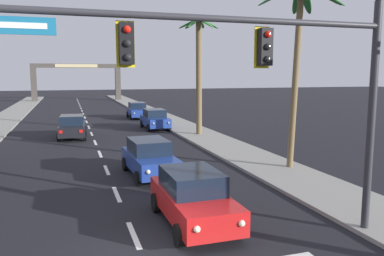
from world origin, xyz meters
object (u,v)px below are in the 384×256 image
at_px(sedan_third_in_queue, 149,157).
at_px(town_gateway_arch, 77,77).
at_px(sedan_parked_nearest_kerb, 155,119).
at_px(palm_right_second, 300,23).
at_px(sedan_parked_mid_kerb, 137,110).
at_px(sedan_oncoming_far, 72,126).
at_px(palm_right_third, 199,59).
at_px(traffic_signal_mast, 269,69).
at_px(sedan_lead_at_stop_bar, 193,197).

distance_m(sedan_third_in_queue, town_gateway_arch, 53.05).
distance_m(sedan_parked_nearest_kerb, town_gateway_arch, 38.51).
bearing_deg(palm_right_second, sedan_parked_mid_kerb, 98.32).
bearing_deg(sedan_oncoming_far, palm_right_third, -11.22).
height_order(palm_right_second, town_gateway_arch, palm_right_second).
xyz_separation_m(sedan_parked_nearest_kerb, palm_right_third, (2.37, -4.60, 4.86)).
bearing_deg(palm_right_third, sedan_third_in_queue, -119.77).
bearing_deg(palm_right_second, sedan_third_in_queue, 172.09).
height_order(sedan_parked_nearest_kerb, sedan_parked_mid_kerb, same).
distance_m(sedan_oncoming_far, palm_right_second, 17.73).
distance_m(sedan_parked_nearest_kerb, sedan_parked_mid_kerb, 8.37).
relative_size(sedan_oncoming_far, palm_right_third, 0.51).
height_order(sedan_oncoming_far, sedan_parked_nearest_kerb, same).
xyz_separation_m(sedan_oncoming_far, sedan_parked_mid_kerb, (6.70, 11.16, 0.00)).
bearing_deg(sedan_oncoming_far, sedan_parked_nearest_kerb, 22.45).
xyz_separation_m(sedan_parked_mid_kerb, palm_right_second, (3.55, -24.26, 6.12)).
height_order(sedan_parked_nearest_kerb, palm_right_third, palm_right_third).
relative_size(traffic_signal_mast, sedan_third_in_queue, 2.32).
bearing_deg(sedan_parked_nearest_kerb, sedan_lead_at_stop_bar, -99.24).
height_order(traffic_signal_mast, sedan_lead_at_stop_bar, traffic_signal_mast).
bearing_deg(sedan_third_in_queue, palm_right_third, 60.23).
distance_m(traffic_signal_mast, palm_right_second, 9.43).
bearing_deg(palm_right_third, town_gateway_arch, 100.23).
xyz_separation_m(sedan_parked_nearest_kerb, town_gateway_arch, (-5.32, 38.00, 3.32)).
distance_m(sedan_lead_at_stop_bar, sedan_parked_nearest_kerb, 21.26).
relative_size(palm_right_second, palm_right_third, 1.03).
bearing_deg(palm_right_third, sedan_parked_mid_kerb, 100.55).
xyz_separation_m(sedan_lead_at_stop_bar, sedan_third_in_queue, (-0.12, 6.07, 0.00)).
relative_size(sedan_parked_mid_kerb, town_gateway_arch, 0.30).
bearing_deg(sedan_parked_nearest_kerb, sedan_third_in_queue, -103.34).
height_order(sedan_lead_at_stop_bar, palm_right_second, palm_right_second).
relative_size(sedan_parked_nearest_kerb, palm_right_second, 0.49).
relative_size(sedan_lead_at_stop_bar, sedan_oncoming_far, 0.99).
distance_m(sedan_lead_at_stop_bar, sedan_parked_mid_kerb, 29.55).
distance_m(sedan_parked_mid_kerb, palm_right_third, 14.06).
bearing_deg(sedan_third_in_queue, sedan_oncoming_far, 104.85).
bearing_deg(town_gateway_arch, sedan_parked_mid_kerb, -79.91).
xyz_separation_m(sedan_lead_at_stop_bar, palm_right_third, (5.78, 16.39, 4.86)).
distance_m(sedan_third_in_queue, palm_right_second, 9.38).
xyz_separation_m(sedan_third_in_queue, sedan_parked_nearest_kerb, (3.54, 14.92, 0.00)).
bearing_deg(traffic_signal_mast, sedan_lead_at_stop_bar, 121.32).
height_order(sedan_third_in_queue, sedan_parked_mid_kerb, same).
xyz_separation_m(sedan_parked_nearest_kerb, palm_right_second, (3.50, -15.89, 6.12)).
bearing_deg(palm_right_second, palm_right_third, 95.73).
distance_m(traffic_signal_mast, sedan_parked_mid_kerb, 31.84).
bearing_deg(palm_right_third, sedan_lead_at_stop_bar, -109.42).
bearing_deg(sedan_lead_at_stop_bar, palm_right_second, 36.38).
height_order(traffic_signal_mast, sedan_parked_nearest_kerb, traffic_signal_mast).
relative_size(sedan_lead_at_stop_bar, sedan_parked_nearest_kerb, 1.00).
bearing_deg(palm_right_second, sedan_oncoming_far, 128.03).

